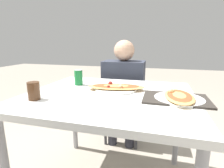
# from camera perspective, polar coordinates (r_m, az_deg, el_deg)

# --- Properties ---
(dining_table) EXTENTS (1.13, 0.97, 0.77)m
(dining_table) POSITION_cam_1_polar(r_m,az_deg,el_deg) (1.23, -0.85, -6.46)
(dining_table) COLOR white
(dining_table) RESTS_ON ground_plane
(chair_far_seated) EXTENTS (0.40, 0.40, 0.85)m
(chair_far_seated) POSITION_cam_1_polar(r_m,az_deg,el_deg) (2.06, 4.31, -4.72)
(chair_far_seated) COLOR #4C4C4C
(chair_far_seated) RESTS_ON ground_plane
(person_seated) EXTENTS (0.43, 0.30, 1.15)m
(person_seated) POSITION_cam_1_polar(r_m,az_deg,el_deg) (1.90, 3.77, 0.01)
(person_seated) COLOR #2D2D38
(person_seated) RESTS_ON ground_plane
(pizza_main) EXTENTS (0.44, 0.31, 0.06)m
(pizza_main) POSITION_cam_1_polar(r_m,az_deg,el_deg) (1.29, 1.27, -1.12)
(pizza_main) COLOR white
(pizza_main) RESTS_ON dining_table
(soda_can) EXTENTS (0.07, 0.07, 0.12)m
(soda_can) POSITION_cam_1_polar(r_m,az_deg,el_deg) (1.47, -10.88, 2.11)
(soda_can) COLOR #197233
(soda_can) RESTS_ON dining_table
(drink_glass) EXTENTS (0.07, 0.07, 0.11)m
(drink_glass) POSITION_cam_1_polar(r_m,az_deg,el_deg) (1.16, -24.17, -2.07)
(drink_glass) COLOR #4C2D19
(drink_glass) RESTS_ON dining_table
(serving_tray) EXTENTS (0.39, 0.27, 0.01)m
(serving_tray) POSITION_cam_1_polar(r_m,az_deg,el_deg) (1.14, 20.04, -4.55)
(serving_tray) COLOR #332D28
(serving_tray) RESTS_ON dining_table
(pizza_second) EXTENTS (0.29, 0.34, 0.06)m
(pizza_second) POSITION_cam_1_polar(r_m,az_deg,el_deg) (1.14, 20.98, -4.04)
(pizza_second) COLOR white
(pizza_second) RESTS_ON dining_table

